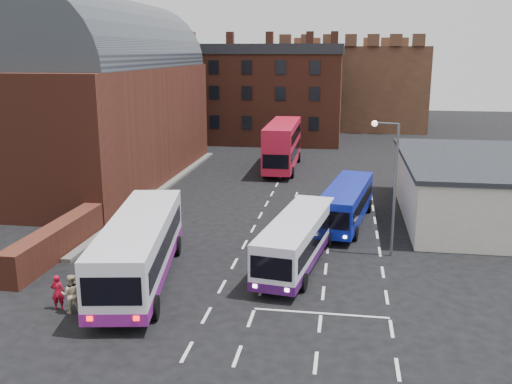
# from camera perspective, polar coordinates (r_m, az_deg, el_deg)

# --- Properties ---
(ground) EXTENTS (180.00, 180.00, 0.00)m
(ground) POSITION_cam_1_polar(r_m,az_deg,el_deg) (29.42, -3.09, -8.82)
(ground) COLOR black
(railway_station) EXTENTS (12.00, 28.00, 16.00)m
(railway_station) POSITION_cam_1_polar(r_m,az_deg,el_deg) (52.19, -15.30, 9.35)
(railway_station) COLOR #602B1E
(railway_station) RESTS_ON ground
(forecourt_wall) EXTENTS (1.20, 10.00, 1.80)m
(forecourt_wall) POSITION_cam_1_polar(r_m,az_deg,el_deg) (34.32, -19.34, -4.64)
(forecourt_wall) COLOR #602B1E
(forecourt_wall) RESTS_ON ground
(cream_building) EXTENTS (10.40, 16.40, 4.25)m
(cream_building) POSITION_cam_1_polar(r_m,az_deg,el_deg) (42.55, 21.28, 0.46)
(cream_building) COLOR beige
(cream_building) RESTS_ON ground
(brick_terrace) EXTENTS (22.00, 10.00, 11.00)m
(brick_terrace) POSITION_cam_1_polar(r_m,az_deg,el_deg) (73.69, -0.23, 9.36)
(brick_terrace) COLOR brown
(brick_terrace) RESTS_ON ground
(castle_keep) EXTENTS (22.00, 22.00, 12.00)m
(castle_keep) POSITION_cam_1_polar(r_m,az_deg,el_deg) (92.66, 9.28, 10.43)
(castle_keep) COLOR brown
(castle_keep) RESTS_ON ground
(bus_white_outbound) EXTENTS (4.75, 12.36, 3.29)m
(bus_white_outbound) POSITION_cam_1_polar(r_m,az_deg,el_deg) (29.21, -11.56, -5.19)
(bus_white_outbound) COLOR silver
(bus_white_outbound) RESTS_ON ground
(bus_white_inbound) EXTENTS (3.72, 10.16, 2.71)m
(bus_white_inbound) POSITION_cam_1_polar(r_m,az_deg,el_deg) (30.82, 4.10, -4.59)
(bus_white_inbound) COLOR silver
(bus_white_inbound) RESTS_ON ground
(bus_blue) EXTENTS (3.78, 10.11, 2.70)m
(bus_blue) POSITION_cam_1_polar(r_m,az_deg,el_deg) (38.49, 9.03, -0.96)
(bus_blue) COLOR #0C1A99
(bus_blue) RESTS_ON ground
(bus_red_double) EXTENTS (2.98, 11.57, 4.62)m
(bus_red_double) POSITION_cam_1_polar(r_m,az_deg,el_deg) (55.78, 2.67, 4.72)
(bus_red_double) COLOR red
(bus_red_double) RESTS_ON ground
(street_lamp) EXTENTS (1.51, 0.63, 7.66)m
(street_lamp) POSITION_cam_1_polar(r_m,az_deg,el_deg) (32.45, 13.33, 1.55)
(street_lamp) COLOR slate
(street_lamp) RESTS_ON ground
(pedestrian_red) EXTENTS (0.66, 0.50, 1.65)m
(pedestrian_red) POSITION_cam_1_polar(r_m,az_deg,el_deg) (27.50, -19.22, -9.44)
(pedestrian_red) COLOR #A00B20
(pedestrian_red) RESTS_ON ground
(pedestrian_beige) EXTENTS (1.06, 0.94, 1.79)m
(pedestrian_beige) POSITION_cam_1_polar(r_m,az_deg,el_deg) (26.95, -17.99, -9.66)
(pedestrian_beige) COLOR #CAB68E
(pedestrian_beige) RESTS_ON ground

